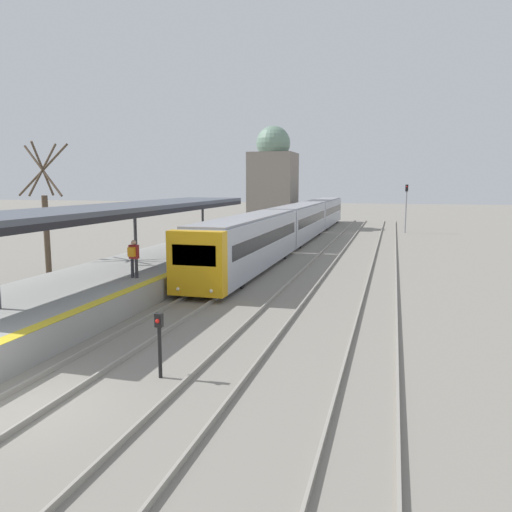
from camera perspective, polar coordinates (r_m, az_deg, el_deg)
The scene contains 11 objects.
ground_plane at distance 13.08m, azimuth -25.48°, elevation -15.45°, with size 240.00×240.00×0.00m, color gray.
track_platform_line at distance 13.06m, azimuth -25.51°, elevation -15.15°, with size 1.51×120.00×0.15m.
track_middle_line at distance 11.10m, azimuth -9.55°, elevation -18.70°, with size 1.51×120.00×0.15m.
track_right_line at distance 10.26m, azimuth 11.68°, elevation -21.19°, with size 1.50×120.00×0.15m.
platform_canopy at distance 25.56m, azimuth -13.64°, elevation 5.52°, with size 4.00×22.92×3.07m.
person_on_platform at distance 22.26m, azimuth -13.81°, elevation 0.05°, with size 0.40×0.40×1.66m.
train_near at distance 44.34m, azimuth 4.88°, elevation 4.00°, with size 2.57×48.05×3.20m.
signal_post_near at distance 13.45m, azimuth -10.98°, elevation -9.19°, with size 0.20×0.21×1.74m.
signal_mast_far at distance 53.59m, azimuth 16.79°, elevation 5.87°, with size 0.28×0.29×4.95m.
distant_domed_building at distance 57.52m, azimuth 1.97°, elevation 8.60°, with size 4.99×4.99×11.47m.
bare_tree_background at distance 29.85m, azimuth -22.92°, elevation 4.40°, with size 3.32×2.06×7.28m.
Camera 1 is at (8.09, -8.93, 5.10)m, focal length 35.00 mm.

